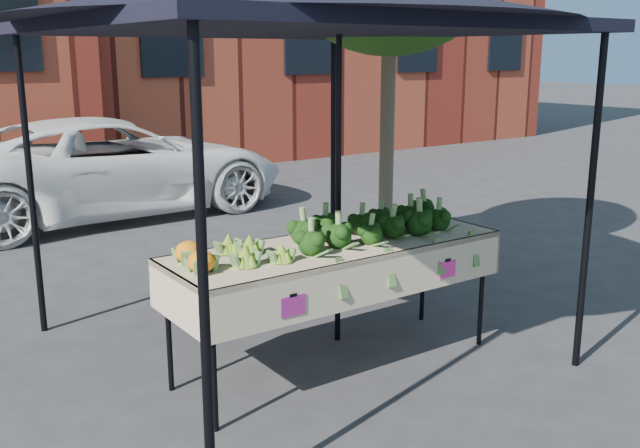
{
  "coord_description": "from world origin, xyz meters",
  "views": [
    {
      "loc": [
        -3.04,
        -3.72,
        2.17
      ],
      "look_at": [
        -0.19,
        0.24,
        1.0
      ],
      "focal_mm": 40.02,
      "sensor_mm": 36.0,
      "label": 1
    }
  ],
  "objects": [
    {
      "name": "table",
      "position": [
        -0.19,
        0.04,
        0.45
      ],
      "size": [
        2.41,
        0.83,
        0.9
      ],
      "color": "#C8B293",
      "rests_on": "ground"
    },
    {
      "name": "canopy",
      "position": [
        -0.24,
        0.49,
        1.37
      ],
      "size": [
        3.16,
        3.16,
        2.74
      ],
      "primitive_type": null,
      "color": "black",
      "rests_on": "ground"
    },
    {
      "name": "cauliflower_pair",
      "position": [
        -1.22,
        0.1,
        0.98
      ],
      "size": [
        0.21,
        0.41,
        0.16
      ],
      "primitive_type": "ellipsoid",
      "color": "orange",
      "rests_on": "table"
    },
    {
      "name": "ground",
      "position": [
        0.0,
        0.0,
        0.0
      ],
      "size": [
        90.0,
        90.0,
        0.0
      ],
      "primitive_type": "plane",
      "color": "#2C2C2F"
    },
    {
      "name": "vehicle",
      "position": [
        0.29,
        5.78,
        2.41
      ],
      "size": [
        1.39,
        2.25,
        4.81
      ],
      "primitive_type": "imported",
      "rotation": [
        0.0,
        0.0,
        1.59
      ],
      "color": "white",
      "rests_on": "ground"
    },
    {
      "name": "romanesco_cluster",
      "position": [
        -0.85,
        0.07,
        0.99
      ],
      "size": [
        0.41,
        0.55,
        0.18
      ],
      "primitive_type": "ellipsoid",
      "color": "#8EA934",
      "rests_on": "table"
    },
    {
      "name": "broccoli_heap",
      "position": [
        0.14,
        0.06,
        1.02
      ],
      "size": [
        1.45,
        0.55,
        0.23
      ],
      "primitive_type": "ellipsoid",
      "color": "#0E330D",
      "rests_on": "table"
    },
    {
      "name": "street_tree",
      "position": [
        1.2,
        1.13,
        1.88
      ],
      "size": [
        1.91,
        1.91,
        3.76
      ],
      "primitive_type": null,
      "color": "#1E4C14",
      "rests_on": "ground"
    }
  ]
}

